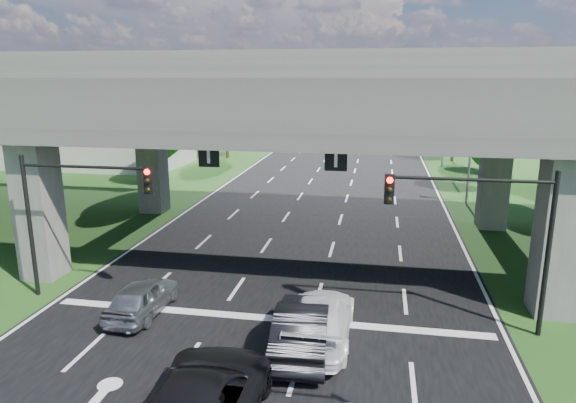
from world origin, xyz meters
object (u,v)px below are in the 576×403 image
(streetlight_beyond, at_px, (442,109))
(car_white, at_px, (320,319))
(signal_right, at_px, (485,221))
(streetlight_far, at_px, (467,123))
(signal_left, at_px, (74,202))
(car_silver, at_px, (142,297))
(car_trailing, at_px, (201,402))
(car_dark, at_px, (302,327))

(streetlight_beyond, height_order, car_white, streetlight_beyond)
(signal_right, distance_m, streetlight_beyond, 36.17)
(streetlight_far, bearing_deg, signal_right, -96.47)
(signal_left, relative_size, car_silver, 1.49)
(signal_left, xyz_separation_m, car_trailing, (7.66, -7.03, -3.31))
(car_silver, height_order, car_white, car_white)
(car_trailing, bearing_deg, streetlight_beyond, -102.50)
(streetlight_beyond, bearing_deg, car_trailing, -103.40)
(streetlight_far, height_order, streetlight_beyond, same)
(streetlight_far, xyz_separation_m, car_dark, (-8.30, -22.55, -4.99))
(car_trailing, bearing_deg, car_dark, -112.53)
(car_trailing, bearing_deg, signal_left, -41.65)
(car_trailing, bearing_deg, car_silver, -52.35)
(car_dark, bearing_deg, car_trailing, 62.99)
(signal_left, bearing_deg, signal_right, 0.00)
(car_silver, bearing_deg, streetlight_beyond, -110.57)
(car_silver, bearing_deg, car_dark, 167.89)
(car_dark, height_order, car_white, car_dark)
(streetlight_far, bearing_deg, streetlight_beyond, 90.00)
(streetlight_beyond, relative_size, car_white, 1.85)
(signal_right, xyz_separation_m, signal_left, (-15.65, 0.00, 0.00))
(streetlight_far, bearing_deg, car_silver, -125.19)
(signal_left, xyz_separation_m, streetlight_far, (17.92, 20.06, 1.66))
(car_silver, relative_size, car_dark, 0.80)
(car_dark, distance_m, car_trailing, 4.95)
(car_silver, bearing_deg, signal_right, -174.45)
(streetlight_beyond, distance_m, car_silver, 40.18)
(streetlight_far, xyz_separation_m, car_trailing, (-10.26, -27.09, -4.97))
(streetlight_far, distance_m, car_trailing, 29.39)
(signal_left, distance_m, car_silver, 4.76)
(car_dark, relative_size, car_trailing, 0.82)
(streetlight_far, relative_size, car_white, 1.85)
(signal_right, bearing_deg, signal_left, 180.00)
(car_dark, bearing_deg, signal_left, -18.08)
(streetlight_beyond, bearing_deg, streetlight_far, -90.00)
(signal_right, relative_size, signal_left, 1.00)
(signal_left, height_order, car_trailing, signal_left)
(streetlight_far, bearing_deg, signal_left, -131.78)
(signal_left, xyz_separation_m, streetlight_beyond, (17.92, 36.06, 1.66))
(streetlight_beyond, height_order, car_silver, streetlight_beyond)
(streetlight_beyond, xyz_separation_m, car_trailing, (-10.26, -43.09, -4.97))
(car_silver, height_order, car_trailing, car_trailing)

